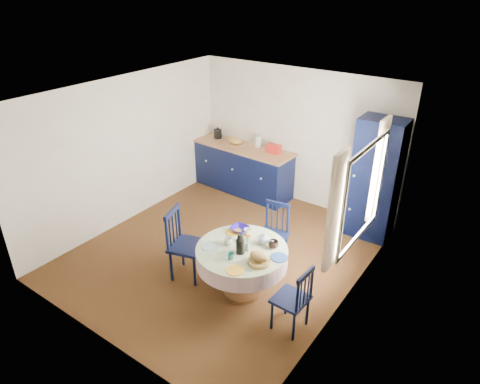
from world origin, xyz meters
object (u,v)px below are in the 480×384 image
(chair_right, at_px, (294,299))
(mug_a, at_px, (228,241))
(pantry_cabinet, at_px, (375,180))
(chair_left, at_px, (184,244))
(kitchen_counter, at_px, (242,168))
(dining_table, at_px, (242,256))
(mug_c, at_px, (273,244))
(mug_d, at_px, (248,232))
(chair_far, at_px, (273,233))
(mug_b, at_px, (230,256))
(cobalt_bowl, at_px, (240,229))

(chair_right, height_order, mug_a, chair_right)
(pantry_cabinet, bearing_deg, chair_left, -125.23)
(kitchen_counter, bearing_deg, chair_right, -43.02)
(dining_table, relative_size, mug_c, 9.07)
(mug_d, bearing_deg, dining_table, -67.19)
(chair_left, relative_size, mug_c, 7.86)
(kitchen_counter, height_order, chair_far, kitchen_counter)
(chair_right, bearing_deg, mug_b, -81.67)
(chair_right, height_order, mug_b, chair_right)
(mug_c, distance_m, mug_d, 0.45)
(chair_right, relative_size, mug_b, 9.32)
(chair_far, xyz_separation_m, mug_a, (-0.15, -0.92, 0.30))
(chair_left, bearing_deg, dining_table, -98.62)
(chair_left, distance_m, mug_c, 1.30)
(kitchen_counter, relative_size, cobalt_bowl, 8.78)
(chair_left, bearing_deg, mug_d, -77.43)
(dining_table, distance_m, mug_c, 0.44)
(dining_table, distance_m, cobalt_bowl, 0.46)
(mug_d, bearing_deg, cobalt_bowl, 170.08)
(chair_left, xyz_separation_m, mug_a, (0.69, 0.11, 0.24))
(pantry_cabinet, height_order, chair_right, pantry_cabinet)
(chair_far, distance_m, cobalt_bowl, 0.66)
(chair_far, distance_m, mug_d, 0.67)
(pantry_cabinet, xyz_separation_m, chair_right, (0.02, -2.63, -0.54))
(chair_right, xyz_separation_m, cobalt_bowl, (-1.15, 0.51, 0.30))
(dining_table, bearing_deg, mug_c, 38.82)
(pantry_cabinet, height_order, chair_left, pantry_cabinet)
(pantry_cabinet, height_order, mug_a, pantry_cabinet)
(pantry_cabinet, relative_size, chair_far, 2.14)
(mug_a, xyz_separation_m, mug_b, (0.23, -0.25, -0.00))
(chair_right, distance_m, mug_d, 1.15)
(cobalt_bowl, bearing_deg, chair_far, 69.73)
(chair_left, height_order, cobalt_bowl, chair_left)
(kitchen_counter, relative_size, mug_c, 16.02)
(dining_table, distance_m, chair_far, 0.91)
(mug_c, bearing_deg, chair_far, 121.01)
(mug_a, height_order, mug_d, mug_d)
(cobalt_bowl, bearing_deg, dining_table, -49.91)
(cobalt_bowl, bearing_deg, mug_d, -9.92)
(mug_b, bearing_deg, mug_d, 103.23)
(mug_c, bearing_deg, dining_table, -141.18)
(kitchen_counter, distance_m, chair_far, 2.41)
(chair_right, relative_size, cobalt_bowl, 3.72)
(chair_left, bearing_deg, chair_far, -55.99)
(mug_d, height_order, cobalt_bowl, mug_d)
(dining_table, height_order, chair_far, dining_table)
(chair_far, bearing_deg, chair_left, -136.45)
(dining_table, relative_size, mug_b, 12.46)
(chair_far, bearing_deg, pantry_cabinet, 51.86)
(mug_b, bearing_deg, pantry_cabinet, 72.84)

